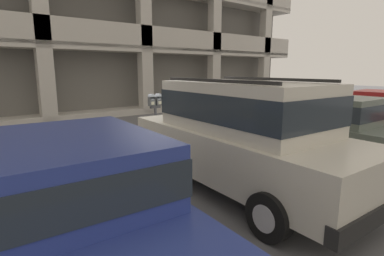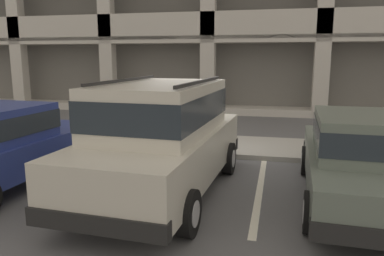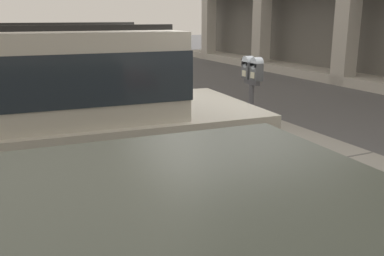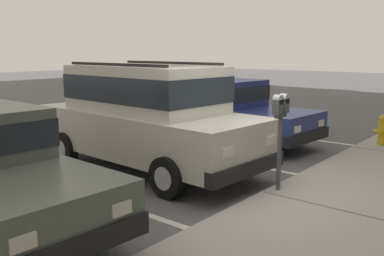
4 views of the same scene
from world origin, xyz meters
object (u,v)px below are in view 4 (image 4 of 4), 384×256
parking_meter_near (280,119)px  fire_hydrant (382,130)px  red_sedan (225,109)px  silver_suv (146,113)px

parking_meter_near → fire_hydrant: size_ratio=2.13×
parking_meter_near → fire_hydrant: (-4.38, 0.30, -0.76)m
red_sedan → fire_hydrant: (-1.45, 3.36, -0.36)m
red_sedan → fire_hydrant: size_ratio=6.54×
red_sedan → fire_hydrant: 3.67m
silver_suv → parking_meter_near: bearing=96.1°
red_sedan → parking_meter_near: parking_meter_near is taller
red_sedan → silver_suv: bearing=9.8°
red_sedan → fire_hydrant: bearing=117.0°
silver_suv → red_sedan: 3.09m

